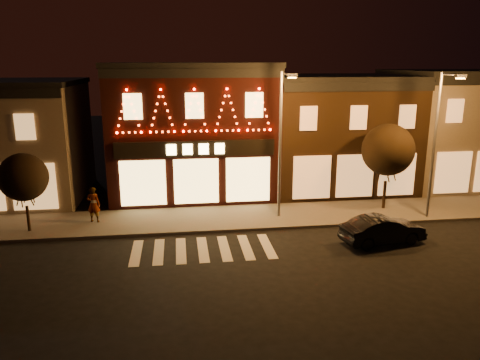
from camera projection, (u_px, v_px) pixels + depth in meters
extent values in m
plane|color=black|center=(209.00, 291.00, 17.33)|extent=(120.00, 120.00, 0.00)
cube|color=#47423D|center=(235.00, 218.00, 25.24)|extent=(44.00, 4.00, 0.15)
cube|color=black|center=(193.00, 131.00, 29.76)|extent=(10.00, 8.00, 8.00)
cube|color=black|center=(191.00, 65.00, 28.72)|extent=(10.20, 8.20, 0.30)
cube|color=black|center=(194.00, 73.00, 24.94)|extent=(10.00, 0.25, 0.50)
cube|color=black|center=(196.00, 149.00, 25.93)|extent=(9.00, 0.15, 0.90)
cube|color=#FFD87F|center=(196.00, 149.00, 25.83)|extent=(3.40, 0.08, 0.60)
cube|color=#352112|center=(334.00, 134.00, 31.10)|extent=(9.00, 8.00, 7.20)
cube|color=black|center=(337.00, 77.00, 30.16)|extent=(9.20, 8.20, 0.30)
cube|color=black|center=(361.00, 87.00, 26.38)|extent=(9.00, 0.25, 0.50)
cube|color=#706150|center=(458.00, 129.00, 32.24)|extent=(9.00, 8.00, 7.50)
cube|color=black|center=(465.00, 72.00, 31.26)|extent=(9.20, 8.20, 0.30)
cylinder|color=#59595E|center=(280.00, 146.00, 24.36)|extent=(0.15, 0.15, 7.72)
cylinder|color=#59595E|center=(287.00, 74.00, 22.69)|extent=(0.25, 1.55, 0.10)
cube|color=#59595E|center=(292.00, 75.00, 21.98)|extent=(0.51, 0.32, 0.17)
cube|color=orange|center=(292.00, 78.00, 22.00)|extent=(0.38, 0.23, 0.05)
cylinder|color=#59595E|center=(434.00, 147.00, 24.29)|extent=(0.15, 0.15, 7.69)
cylinder|color=#59595E|center=(451.00, 74.00, 22.62)|extent=(0.15, 1.54, 0.10)
cube|color=#59595E|center=(461.00, 76.00, 21.89)|extent=(0.49, 0.28, 0.17)
cube|color=orange|center=(460.00, 78.00, 21.92)|extent=(0.37, 0.20, 0.05)
cylinder|color=black|center=(28.00, 218.00, 22.94)|extent=(0.15, 0.15, 1.29)
sphere|color=black|center=(23.00, 177.00, 22.41)|extent=(2.36, 2.36, 2.36)
cylinder|color=black|center=(384.00, 195.00, 26.47)|extent=(0.17, 0.17, 1.59)
sphere|color=black|center=(388.00, 150.00, 25.82)|extent=(2.91, 2.91, 2.91)
imported|color=black|center=(383.00, 230.00, 21.74)|extent=(4.20, 2.09, 1.32)
imported|color=gray|center=(94.00, 204.00, 24.15)|extent=(0.78, 0.61, 1.90)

